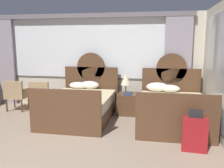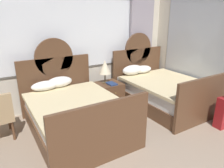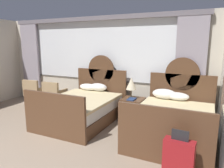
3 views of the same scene
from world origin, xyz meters
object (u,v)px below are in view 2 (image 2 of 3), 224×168
(bed_near_window, at_px, (74,113))
(bed_near_mirror, at_px, (162,90))
(book_on_nightstand, at_px, (112,84))
(nightstand_between_beds, at_px, (109,94))
(table_lamp_on_nightstand, at_px, (105,67))

(bed_near_window, xyz_separation_m, bed_near_mirror, (2.21, 0.00, 0.00))
(bed_near_window, relative_size, book_on_nightstand, 8.15)
(bed_near_mirror, distance_m, nightstand_between_beds, 1.26)
(book_on_nightstand, bearing_deg, bed_near_window, -155.40)
(bed_near_window, relative_size, table_lamp_on_nightstand, 3.99)
(bed_near_window, xyz_separation_m, table_lamp_on_nightstand, (1.04, 0.67, 0.57))
(nightstand_between_beds, bearing_deg, bed_near_window, -150.92)
(bed_near_mirror, bearing_deg, book_on_nightstand, 155.26)
(bed_near_window, bearing_deg, nightstand_between_beds, 29.08)
(bed_near_window, distance_m, bed_near_mirror, 2.21)
(bed_near_mirror, relative_size, book_on_nightstand, 8.15)
(nightstand_between_beds, distance_m, table_lamp_on_nightstand, 0.65)
(bed_near_window, distance_m, table_lamp_on_nightstand, 1.36)
(nightstand_between_beds, distance_m, book_on_nightstand, 0.31)
(bed_near_mirror, height_order, table_lamp_on_nightstand, bed_near_mirror)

